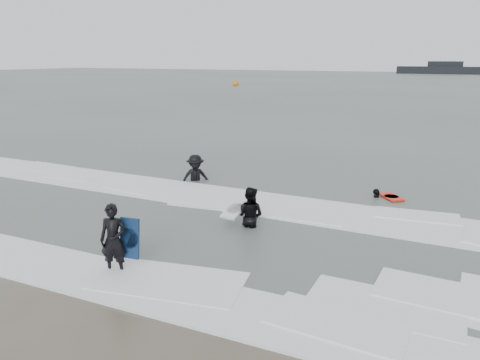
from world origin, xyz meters
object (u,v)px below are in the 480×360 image
at_px(buoy, 236,84).
at_px(surfer_right_near, 376,199).
at_px(surfer_wading, 250,227).
at_px(surfer_breaker, 196,182).
at_px(surfer_centre, 116,273).
at_px(vessel_horizon, 445,69).

bearing_deg(buoy, surfer_right_near, -59.40).
distance_m(surfer_right_near, buoy, 67.36).
bearing_deg(surfer_wading, surfer_right_near, -122.62).
xyz_separation_m(surfer_wading, surfer_breaker, (-4.12, 3.73, 0.00)).
xyz_separation_m(surfer_wading, surfer_right_near, (2.89, 4.59, 0.00)).
relative_size(surfer_wading, surfer_right_near, 1.18).
distance_m(surfer_wading, surfer_breaker, 5.56).
bearing_deg(surfer_centre, buoy, 93.60).
height_order(surfer_wading, vessel_horizon, vessel_horizon).
bearing_deg(surfer_right_near, buoy, -102.38).
bearing_deg(surfer_wading, surfer_centre, 69.43).
relative_size(surfer_wading, surfer_breaker, 0.90).
height_order(surfer_centre, vessel_horizon, vessel_horizon).
height_order(surfer_breaker, vessel_horizon, vessel_horizon).
distance_m(surfer_centre, surfer_right_near, 9.83).
relative_size(surfer_right_near, vessel_horizon, 0.06).
height_order(surfer_breaker, buoy, buoy).
relative_size(surfer_breaker, vessel_horizon, 0.07).
bearing_deg(surfer_right_near, surfer_centre, 20.30).
distance_m(surfer_wading, buoy, 70.01).
bearing_deg(surfer_centre, surfer_wading, 49.39).
bearing_deg(buoy, surfer_centre, -65.89).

